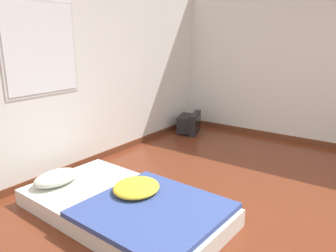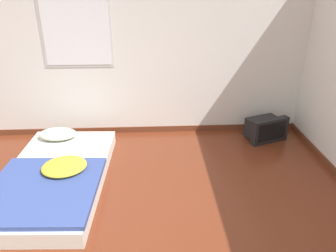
{
  "view_description": "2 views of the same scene",
  "coord_description": "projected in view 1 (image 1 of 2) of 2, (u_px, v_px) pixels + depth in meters",
  "views": [
    {
      "loc": [
        -2.64,
        -0.65,
        1.75
      ],
      "look_at": [
        0.98,
        1.96,
        0.51
      ],
      "focal_mm": 35.0,
      "sensor_mm": 36.0,
      "label": 1
    },
    {
      "loc": [
        0.65,
        -1.9,
        2.28
      ],
      "look_at": [
        0.84,
        1.74,
        0.58
      ],
      "focal_mm": 35.0,
      "sensor_mm": 36.0,
      "label": 2
    }
  ],
  "objects": [
    {
      "name": "ground_plane",
      "position": [
        282.0,
        240.0,
        2.9
      ],
      "size": [
        20.0,
        20.0,
        0.0
      ],
      "primitive_type": "plane",
      "color": "maroon"
    },
    {
      "name": "wall_back",
      "position": [
        67.0,
        73.0,
        4.13
      ],
      "size": [
        8.24,
        0.08,
        2.6
      ],
      "color": "white",
      "rests_on": "ground_plane"
    },
    {
      "name": "mattress_bed",
      "position": [
        124.0,
        205.0,
        3.26
      ],
      "size": [
        1.23,
        2.14,
        0.32
      ],
      "color": "silver",
      "rests_on": "ground_plane"
    },
    {
      "name": "crt_tv",
      "position": [
        190.0,
        123.0,
        6.05
      ],
      "size": [
        0.63,
        0.52,
        0.37
      ],
      "color": "black",
      "rests_on": "ground_plane"
    }
  ]
}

